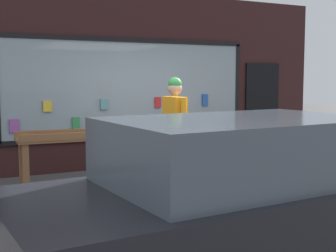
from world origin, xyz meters
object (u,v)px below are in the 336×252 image
display_table_right (226,136)px  parked_car (240,193)px  sandwich_board_sign (311,144)px  display_table_left (91,142)px  person_browsing (175,122)px  small_dog (197,171)px

display_table_right → parked_car: bearing=-122.1°
display_table_right → sandwich_board_sign: size_ratio=2.63×
display_table_right → sandwich_board_sign: (1.90, -0.19, -0.24)m
display_table_right → parked_car: 4.53m
display_table_left → parked_car: parked_car is taller
sandwich_board_sign → display_table_left: bearing=-174.0°
person_browsing → parked_car: bearing=162.3°
display_table_right → person_browsing: size_ratio=1.30×
parked_car → sandwich_board_sign: bearing=36.7°
small_dog → display_table_left: bearing=31.7°
display_table_left → small_dog: (1.54, -0.76, -0.48)m
parked_car → display_table_left: bearing=89.3°
sandwich_board_sign → small_dog: bearing=-160.7°
display_table_left → person_browsing: size_ratio=1.30×
display_table_right → sandwich_board_sign: 1.92m
display_table_left → sandwich_board_sign: bearing=-2.4°
display_table_right → display_table_left: bearing=-179.9°
person_browsing → sandwich_board_sign: size_ratio=2.03×
display_table_right → parked_car: parked_car is taller
display_table_left → sandwich_board_sign: (4.49, -0.19, -0.30)m
small_dog → sandwich_board_sign: bearing=-111.2°
display_table_right → sandwich_board_sign: bearing=-5.8°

